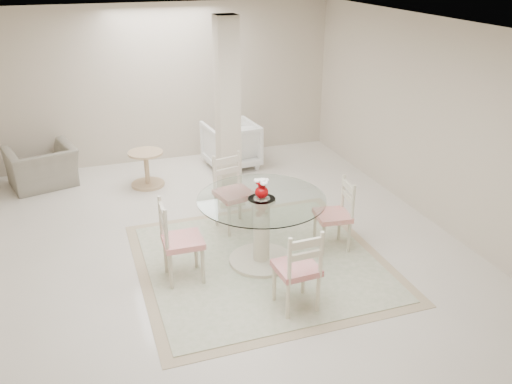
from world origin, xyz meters
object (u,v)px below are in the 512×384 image
object	(u,v)px
dining_table	(261,231)
recliner_taupe	(42,167)
dining_chair_south	(300,265)
armchair_white	(231,145)
dining_chair_north	(232,187)
column	(228,115)
red_vase	(262,189)
side_table	(147,170)
dining_chair_west	(176,235)
dining_chair_east	(338,210)

from	to	relation	value
dining_table	recliner_taupe	distance (m)	4.18
recliner_taupe	dining_table	bearing A→B (deg)	111.56
dining_chair_south	recliner_taupe	distance (m)	5.06
dining_chair_south	armchair_white	xyz separation A→B (m)	(0.53, 4.23, -0.16)
dining_table	dining_chair_north	size ratio (longest dim) A/B	1.33
column	red_vase	distance (m)	1.81
dining_table	armchair_white	xyz separation A→B (m)	(0.58, 3.22, -0.04)
red_vase	side_table	world-z (taller)	red_vase
column	armchair_white	xyz separation A→B (m)	(0.46, 1.45, -0.96)
column	side_table	bearing A→B (deg)	135.21
red_vase	dining_chair_north	world-z (taller)	dining_chair_north
column	armchair_white	bearing A→B (deg)	72.48
dining_table	dining_chair_south	size ratio (longest dim) A/B	1.42
red_vase	side_table	size ratio (longest dim) A/B	0.42
column	dining_chair_west	xyz separation A→B (m)	(-1.14, -1.82, -0.77)
dining_table	recliner_taupe	xyz separation A→B (m)	(-2.51, 3.34, -0.11)
red_vase	dining_chair_south	size ratio (longest dim) A/B	0.23
red_vase	dining_chair_west	world-z (taller)	red_vase
dining_table	red_vase	size ratio (longest dim) A/B	6.18
dining_chair_west	side_table	world-z (taller)	dining_chair_west
dining_chair_west	dining_chair_south	size ratio (longest dim) A/B	1.04
column	armchair_white	world-z (taller)	column
recliner_taupe	column	bearing A→B (deg)	133.81
column	side_table	world-z (taller)	column
dining_chair_west	armchair_white	bearing A→B (deg)	-25.33
red_vase	dining_table	bearing A→B (deg)	161.57
column	dining_table	world-z (taller)	column
dining_chair_north	dining_chair_south	bearing A→B (deg)	-99.33
armchair_white	side_table	distance (m)	1.57
dining_table	side_table	size ratio (longest dim) A/B	2.60
dining_chair_east	dining_chair_north	bearing A→B (deg)	-126.26
recliner_taupe	armchair_white	world-z (taller)	armchair_white
dining_chair_north	side_table	bearing A→B (deg)	103.51
column	dining_chair_north	world-z (taller)	column
dining_chair_east	dining_chair_south	xyz separation A→B (m)	(-0.96, -1.06, 0.02)
dining_chair_east	dining_chair_south	bearing A→B (deg)	-36.34
dining_chair_east	dining_chair_south	size ratio (longest dim) A/B	0.97
red_vase	armchair_white	xyz separation A→B (m)	(0.57, 3.22, -0.58)
dining_chair_east	armchair_white	xyz separation A→B (m)	(-0.44, 3.18, -0.14)
dining_chair_east	recliner_taupe	xyz separation A→B (m)	(-3.52, 3.30, -0.21)
dining_chair_north	armchair_white	distance (m)	2.30
dining_chair_east	side_table	size ratio (longest dim) A/B	1.78
dining_chair_west	dining_chair_south	distance (m)	1.45
dining_chair_south	armchair_white	world-z (taller)	dining_chair_south
red_vase	recliner_taupe	size ratio (longest dim) A/B	0.24
dining_chair_south	dining_chair_east	bearing A→B (deg)	-135.29
dining_table	dining_chair_north	distance (m)	1.03
dining_chair_north	dining_chair_west	bearing A→B (deg)	-144.44
dining_table	dining_chair_north	world-z (taller)	dining_chair_north
red_vase	dining_chair_west	bearing A→B (deg)	-177.48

